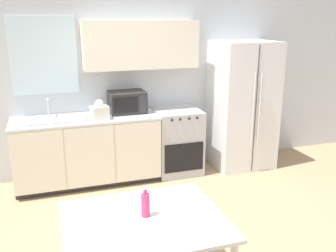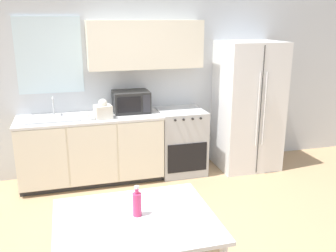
% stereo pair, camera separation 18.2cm
% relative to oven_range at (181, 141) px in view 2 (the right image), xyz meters
% --- Properties ---
extents(ground_plane, '(12.00, 12.00, 0.00)m').
position_rel_oven_range_xyz_m(ground_plane, '(-0.88, -1.64, -0.46)').
color(ground_plane, tan).
extents(wall_back, '(12.00, 0.38, 2.70)m').
position_rel_oven_range_xyz_m(wall_back, '(-0.84, 0.32, 0.96)').
color(wall_back, silver).
rests_on(wall_back, ground_plane).
extents(kitchen_counter, '(1.90, 0.67, 0.92)m').
position_rel_oven_range_xyz_m(kitchen_counter, '(-1.27, -0.01, 0.00)').
color(kitchen_counter, '#333333').
rests_on(kitchen_counter, ground_plane).
extents(oven_range, '(0.64, 0.66, 0.92)m').
position_rel_oven_range_xyz_m(oven_range, '(0.00, 0.00, 0.00)').
color(oven_range, '#B7BABC').
rests_on(oven_range, ground_plane).
extents(refrigerator, '(0.86, 0.77, 1.86)m').
position_rel_oven_range_xyz_m(refrigerator, '(1.02, -0.05, 0.47)').
color(refrigerator, white).
rests_on(refrigerator, ground_plane).
extents(kitchen_sink, '(0.67, 0.43, 0.25)m').
position_rel_oven_range_xyz_m(kitchen_sink, '(-1.72, 0.00, 0.47)').
color(kitchen_sink, '#B7BABC').
rests_on(kitchen_sink, kitchen_counter).
extents(microwave, '(0.49, 0.38, 0.29)m').
position_rel_oven_range_xyz_m(microwave, '(-0.69, 0.10, 0.60)').
color(microwave, '#282828').
rests_on(microwave, kitchen_counter).
extents(coffee_mug, '(0.11, 0.08, 0.09)m').
position_rel_oven_range_xyz_m(coffee_mug, '(-1.28, -0.17, 0.50)').
color(coffee_mug, white).
rests_on(coffee_mug, kitchen_counter).
extents(grocery_bag_0, '(0.24, 0.21, 0.26)m').
position_rel_oven_range_xyz_m(grocery_bag_0, '(-1.10, -0.15, 0.57)').
color(grocery_bag_0, silver).
rests_on(grocery_bag_0, kitchen_counter).
extents(dining_table, '(1.19, 0.96, 0.74)m').
position_rel_oven_range_xyz_m(dining_table, '(-1.11, -2.43, 0.19)').
color(dining_table, white).
rests_on(dining_table, ground_plane).
extents(drink_bottle, '(0.07, 0.07, 0.24)m').
position_rel_oven_range_xyz_m(drink_bottle, '(-1.09, -2.38, 0.38)').
color(drink_bottle, '#DB386B').
rests_on(drink_bottle, dining_table).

